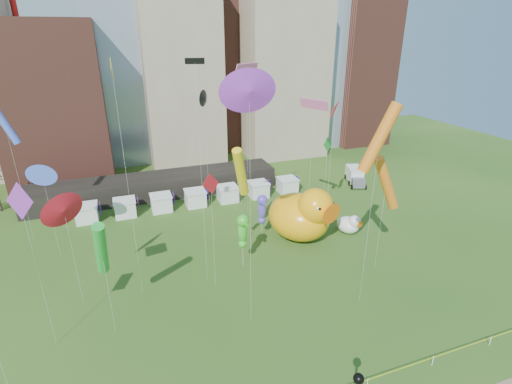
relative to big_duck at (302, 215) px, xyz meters
name	(u,v)px	position (x,y,z in m)	size (l,w,h in m)	color
skyline	(167,47)	(-9.05, 39.58, 18.08)	(101.00, 23.00, 68.00)	brown
pavilion	(156,186)	(-15.30, 20.52, -1.76)	(38.00, 6.00, 3.20)	black
vendor_tents	(196,198)	(-10.28, 14.52, -2.25)	(33.24, 2.80, 2.40)	white
big_duck	(302,215)	(0.00, 0.00, 0.00)	(9.42, 10.46, 7.31)	#FFA50D
small_duck	(349,224)	(6.48, -0.76, -2.12)	(3.39, 3.84, 2.70)	white
seahorse_green	(243,229)	(-8.78, -3.44, 1.39)	(1.47, 1.77, 6.38)	silver
seahorse_purple	(262,207)	(-4.55, 1.83, 0.95)	(1.43, 1.73, 5.91)	silver
box_truck	(355,176)	(17.25, 14.25, -2.05)	(4.09, 6.37, 2.55)	white
kite_0	(64,210)	(-25.17, -3.85, 6.43)	(2.30, 2.18, 11.20)	silver
kite_1	(247,69)	(-6.19, 2.38, 17.02)	(3.03, 1.96, 21.00)	silver
kite_2	(195,68)	(-13.06, -4.30, 17.85)	(1.67, 0.62, 22.04)	silver
kite_3	(101,249)	(-22.35, -9.06, 4.89)	(1.39, 3.34, 11.00)	silver
kite_4	(114,83)	(-19.68, -4.46, 16.91)	(0.13, 1.87, 22.21)	silver
kite_5	(5,124)	(-31.59, 11.67, 11.20)	(2.92, 1.99, 16.99)	silver
kite_6	(386,183)	(4.67, -8.72, 6.70)	(3.52, 1.15, 13.03)	silver
kite_7	(20,203)	(-27.05, -8.80, 9.46)	(2.14, 2.14, 14.47)	silver
kite_8	(334,110)	(3.09, -0.48, 12.62)	(2.72, 3.31, 16.61)	silver
kite_10	(204,98)	(-8.86, 11.66, 12.76)	(1.31, 1.96, 17.20)	silver
kite_11	(328,146)	(5.06, 3.62, 7.18)	(1.80, 0.98, 11.79)	silver
kite_12	(241,172)	(-7.78, 0.07, 6.41)	(2.94, 3.66, 12.91)	silver
kite_13	(42,175)	(-27.97, 5.76, 6.73)	(2.27, 1.23, 11.27)	silver
kite_14	(380,138)	(-0.14, -12.91, 12.76)	(3.45, 1.12, 19.03)	silver
kite_15	(250,91)	(-10.81, -11.72, 16.82)	(3.13, 0.95, 21.75)	silver
kite_16	(211,186)	(-12.50, -5.63, 7.57)	(1.81, 1.10, 12.21)	silver
kite_17	(314,105)	(0.71, -0.07, 13.29)	(1.99, 3.63, 17.28)	silver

